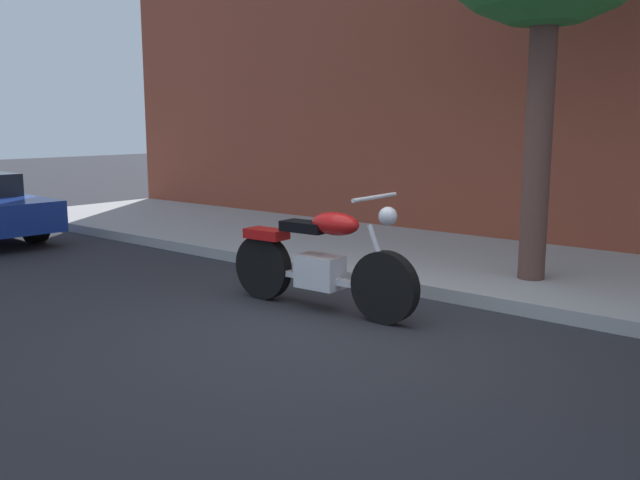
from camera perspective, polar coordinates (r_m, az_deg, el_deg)
ground_plane at (r=6.08m, az=1.55°, el=-7.56°), size 60.00×60.00×0.00m
sidewalk at (r=8.60m, az=14.24°, el=-2.19°), size 18.10×3.22×0.14m
motorcycle at (r=6.61m, az=0.02°, el=-1.88°), size 2.15×0.70×1.17m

